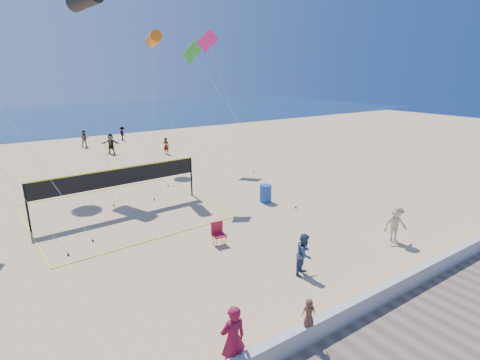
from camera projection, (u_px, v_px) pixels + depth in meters
ground at (272, 282)px, 13.52m from camera, size 120.00×120.00×0.00m
ocean at (38, 117)px, 62.65m from camera, size 140.00×50.00×0.03m
seawall at (336, 318)px, 11.06m from camera, size 32.00×0.30×0.60m
woman at (233, 339)px, 9.24m from camera, size 0.73×0.52×1.88m
toddler at (309, 312)px, 10.19m from camera, size 0.46×0.39×0.80m
bystander_a at (304, 254)px, 13.87m from camera, size 0.98×0.90×1.62m
bystander_b at (396, 224)px, 16.49m from camera, size 1.25×1.02×1.69m
far_person_1 at (111, 144)px, 34.55m from camera, size 1.73×1.41×1.85m
far_person_2 at (166, 146)px, 34.49m from camera, size 0.64×0.66×1.53m
far_person_3 at (85, 139)px, 37.64m from camera, size 0.88×0.72×1.69m
far_person_4 at (123, 134)px, 41.54m from camera, size 0.64×1.01×1.48m
camp_chair at (218, 232)px, 16.35m from camera, size 0.60×0.73×1.13m
trash_barrel at (266, 193)px, 21.74m from camera, size 0.78×0.78×1.02m
volleyball_net at (119, 182)px, 19.94m from camera, size 9.58×9.43×2.42m
kite_2 at (154, 39)px, 22.84m from camera, size 2.31×3.86×9.72m
kite_4 at (200, 64)px, 21.31m from camera, size 3.86×5.95×9.07m
kite_5 at (210, 47)px, 28.78m from camera, size 2.00×5.05×10.50m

